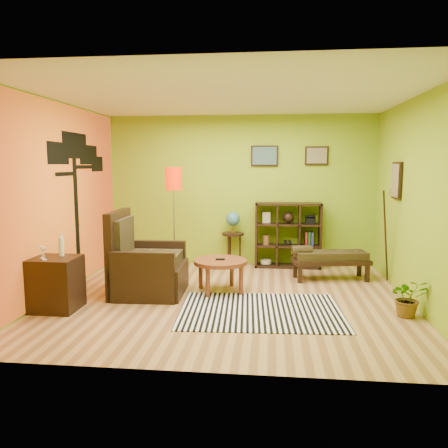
# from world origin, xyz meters

# --- Properties ---
(ground) EXTENTS (5.00, 5.00, 0.00)m
(ground) POSITION_xyz_m (0.00, 0.00, 0.00)
(ground) COLOR tan
(ground) RESTS_ON ground
(room_shell) EXTENTS (5.04, 4.54, 2.82)m
(room_shell) POSITION_xyz_m (-0.09, 0.01, 1.80)
(room_shell) COLOR #88B01D
(room_shell) RESTS_ON ground
(zebra_rug) EXTENTS (2.16, 1.62, 0.01)m
(zebra_rug) POSITION_xyz_m (0.47, -0.51, 0.01)
(zebra_rug) COLOR white
(zebra_rug) RESTS_ON ground
(coffee_table) EXTENTS (0.79, 0.79, 0.51)m
(coffee_table) POSITION_xyz_m (-0.16, 0.32, 0.42)
(coffee_table) COLOR brown
(coffee_table) RESTS_ON ground
(armchair) EXTENTS (1.05, 1.06, 1.23)m
(armchair) POSITION_xyz_m (-1.25, 0.11, 0.37)
(armchair) COLOR black
(armchair) RESTS_ON ground
(side_cabinet) EXTENTS (0.59, 0.54, 1.01)m
(side_cabinet) POSITION_xyz_m (-2.20, -0.72, 0.35)
(side_cabinet) COLOR black
(side_cabinet) RESTS_ON ground
(floor_lamp) EXTENTS (0.28, 0.28, 1.85)m
(floor_lamp) POSITION_xyz_m (-1.02, 1.10, 1.49)
(floor_lamp) COLOR silver
(floor_lamp) RESTS_ON ground
(globe_table) EXTENTS (0.42, 0.42, 1.02)m
(globe_table) POSITION_xyz_m (-0.12, 2.03, 0.77)
(globe_table) COLOR black
(globe_table) RESTS_ON ground
(cube_shelf) EXTENTS (1.20, 0.35, 1.20)m
(cube_shelf) POSITION_xyz_m (0.91, 2.03, 0.60)
(cube_shelf) COLOR black
(cube_shelf) RESTS_ON ground
(bench) EXTENTS (1.30, 0.64, 0.58)m
(bench) POSITION_xyz_m (1.54, 1.19, 0.37)
(bench) COLOR black
(bench) RESTS_ON ground
(potted_plant) EXTENTS (0.44, 0.49, 0.38)m
(potted_plant) POSITION_xyz_m (2.30, -0.50, 0.19)
(potted_plant) COLOR #26661E
(potted_plant) RESTS_ON ground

